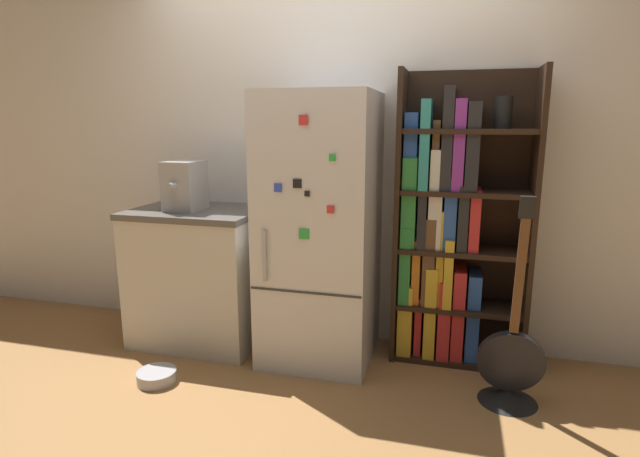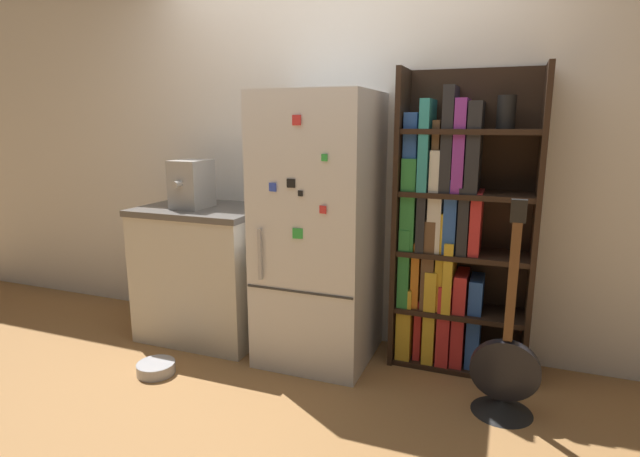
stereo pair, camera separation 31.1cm
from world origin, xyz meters
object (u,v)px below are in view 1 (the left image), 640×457
Objects in this scene: refrigerator at (320,230)px; guitar at (510,373)px; pet_bowl at (157,376)px; espresso_machine at (185,186)px; bookshelf at (447,231)px.

refrigerator is 1.34m from guitar.
guitar is at bearing 9.03° from pet_bowl.
espresso_machine is 0.28× the size of guitar.
guitar reaches higher than pet_bowl.
guitar is 1.97m from pet_bowl.
refrigerator is 0.93× the size of bookshelf.
espresso_machine is at bearing -172.44° from bookshelf.
pet_bowl is at bearing -170.97° from guitar.
refrigerator is 0.78m from bookshelf.
bookshelf reaches higher than pet_bowl.
refrigerator is at bearing 2.09° from espresso_machine.
espresso_machine is at bearing 172.81° from guitar.
espresso_machine reaches higher than pet_bowl.
refrigerator reaches higher than pet_bowl.
pet_bowl is (-1.95, -0.31, -0.13)m from guitar.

